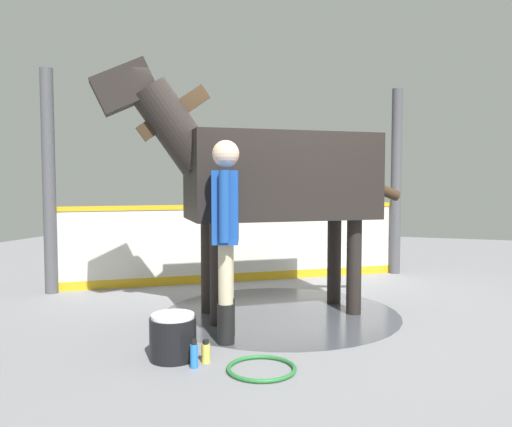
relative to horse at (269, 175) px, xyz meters
name	(u,v)px	position (x,y,z in m)	size (l,w,h in m)	color
ground_plane	(293,309)	(0.33, -0.18, -1.50)	(16.00, 16.00, 0.02)	gray
wet_patch	(281,313)	(0.07, -0.11, -1.48)	(2.55, 2.55, 0.00)	#42444C
barrier_wall	(238,246)	(1.59, 0.94, -0.98)	(2.93, 4.18, 1.10)	silver
roof_post_near	(49,182)	(0.11, 2.93, -0.07)	(0.16, 0.16, 2.83)	#4C4C51
roof_post_far	(396,182)	(2.93, -1.15, -0.07)	(0.16, 0.16, 2.83)	#4C4C51
horse	(269,175)	(0.00, 0.00, 0.00)	(2.14, 2.87, 2.61)	black
handler	(226,224)	(-0.97, 0.11, -0.44)	(0.67, 0.38, 1.79)	black
wash_bucket	(173,337)	(-1.57, 0.33, -1.31)	(0.37, 0.37, 0.37)	black
bottle_shampoo	(206,352)	(-1.56, 0.05, -1.40)	(0.07, 0.07, 0.18)	#D8CC4C
bottle_spray	(194,355)	(-1.69, 0.09, -1.38)	(0.06, 0.06, 0.22)	blue
hose_coil	(261,368)	(-1.58, -0.42, -1.47)	(0.53, 0.53, 0.03)	#267233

